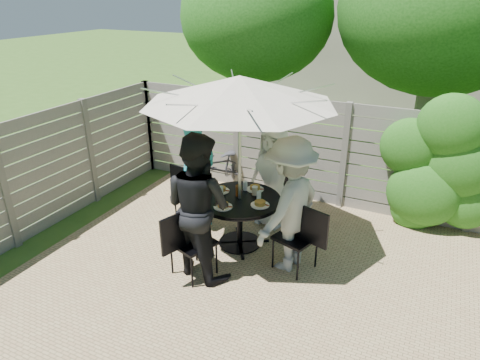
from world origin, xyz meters
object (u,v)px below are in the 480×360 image
at_px(patio_table, 240,212).
at_px(person_left, 197,174).
at_px(umbrella, 240,90).
at_px(chair_front, 193,256).
at_px(plate_left, 221,190).
at_px(person_right, 289,205).
at_px(person_front, 198,206).
at_px(syrup_jug, 239,191).
at_px(chair_right, 296,250).
at_px(coffee_cup, 255,191).
at_px(glass_back, 245,186).
at_px(person_back, 273,176).
at_px(bicycle, 221,168).
at_px(chair_left, 193,208).
at_px(plate_front, 223,206).
at_px(glass_left, 221,191).
at_px(plate_back, 255,188).
at_px(plate_right, 260,204).
at_px(glass_right, 259,196).
at_px(chair_back, 277,206).

bearing_deg(patio_table, person_left, 166.63).
relative_size(umbrella, chair_front, 3.09).
bearing_deg(plate_left, person_right, -13.37).
distance_m(person_front, syrup_jug, 0.89).
distance_m(umbrella, person_front, 1.57).
bearing_deg(syrup_jug, chair_right, -16.23).
bearing_deg(chair_front, plate_left, 26.15).
bearing_deg(coffee_cup, glass_back, 155.69).
bearing_deg(chair_right, person_back, -36.05).
distance_m(patio_table, glass_back, 0.41).
bearing_deg(person_left, plate_left, -90.00).
distance_m(chair_right, glass_back, 1.23).
distance_m(person_right, bicycle, 2.57).
relative_size(plate_left, bicycle, 0.14).
height_order(chair_left, bicycle, bicycle).
height_order(person_left, plate_front, person_left).
height_order(plate_front, glass_left, glass_left).
bearing_deg(syrup_jug, glass_left, -155.56).
bearing_deg(coffee_cup, patio_table, -127.82).
height_order(person_back, chair_left, person_back).
xyz_separation_m(plate_back, glass_left, (-0.36, -0.39, 0.05)).
distance_m(person_back, plate_left, 0.91).
bearing_deg(plate_right, plate_front, -148.37).
bearing_deg(patio_table, person_right, -13.37).
relative_size(person_right, plate_back, 7.11).
xyz_separation_m(syrup_jug, bicycle, (-1.05, 1.41, -0.36)).
distance_m(chair_front, plate_back, 1.42).
bearing_deg(person_left, patio_table, -90.00).
xyz_separation_m(person_right, glass_right, (-0.53, 0.23, -0.09)).
xyz_separation_m(chair_left, glass_right, (1.22, -0.18, 0.55)).
bearing_deg(glass_right, chair_right, -21.92).
bearing_deg(person_right, person_left, -90.00).
relative_size(plate_back, bicycle, 0.14).
height_order(chair_front, syrup_jug, chair_front).
distance_m(person_left, plate_front, 0.91).
distance_m(person_back, glass_left, 0.97).
bearing_deg(umbrella, chair_left, 166.67).
height_order(plate_back, plate_front, same).
height_order(patio_table, umbrella, umbrella).
distance_m(plate_back, glass_right, 0.37).
xyz_separation_m(chair_back, person_right, (0.58, -1.13, 0.67)).
distance_m(chair_left, glass_back, 1.06).
height_order(chair_front, plate_right, chair_front).
bearing_deg(chair_left, chair_right, -2.74).
relative_size(syrup_jug, bicycle, 0.09).
distance_m(chair_back, person_left, 1.43).
xyz_separation_m(chair_back, person_left, (-1.03, -0.75, 0.66)).
distance_m(plate_front, glass_left, 0.37).
height_order(plate_left, plate_right, same).
distance_m(person_back, bicycle, 1.49).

